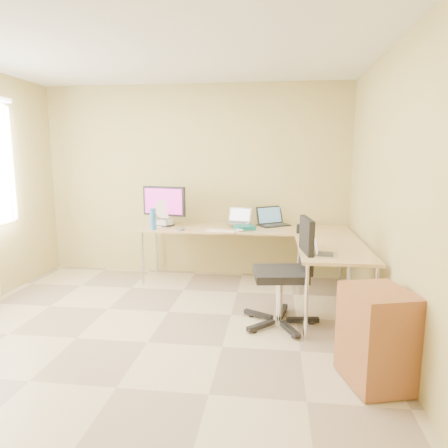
# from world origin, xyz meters

# --- Properties ---
(floor) EXTENTS (4.50, 4.50, 0.00)m
(floor) POSITION_xyz_m (0.00, 0.00, 0.00)
(floor) COLOR #CBB58F
(floor) RESTS_ON ground
(ceiling) EXTENTS (4.50, 4.50, 0.00)m
(ceiling) POSITION_xyz_m (0.00, 0.00, 2.60)
(ceiling) COLOR white
(ceiling) RESTS_ON ground
(wall_back) EXTENTS (4.50, 0.00, 4.50)m
(wall_back) POSITION_xyz_m (0.00, 2.25, 1.30)
(wall_back) COLOR tan
(wall_back) RESTS_ON ground
(wall_right) EXTENTS (0.00, 4.50, 4.50)m
(wall_right) POSITION_xyz_m (2.10, 0.00, 1.30)
(wall_right) COLOR tan
(wall_right) RESTS_ON ground
(desk_main) EXTENTS (2.65, 0.70, 0.73)m
(desk_main) POSITION_xyz_m (0.72, 1.85, 0.36)
(desk_main) COLOR tan
(desk_main) RESTS_ON ground
(desk_return) EXTENTS (0.70, 1.30, 0.73)m
(desk_return) POSITION_xyz_m (1.70, 0.85, 0.36)
(desk_return) COLOR tan
(desk_return) RESTS_ON ground
(monitor) EXTENTS (0.65, 0.36, 0.53)m
(monitor) POSITION_xyz_m (-0.34, 1.85, 0.99)
(monitor) COLOR black
(monitor) RESTS_ON desk_main
(book_stack) EXTENTS (0.31, 0.35, 0.05)m
(book_stack) POSITION_xyz_m (0.73, 1.76, 0.75)
(book_stack) COLOR #0F6763
(book_stack) RESTS_ON desk_main
(laptop_center) EXTENTS (0.35, 0.30, 0.20)m
(laptop_center) POSITION_xyz_m (0.63, 1.89, 0.88)
(laptop_center) COLOR #B6B6B6
(laptop_center) RESTS_ON desk_main
(laptop_black) EXTENTS (0.50, 0.47, 0.25)m
(laptop_black) POSITION_xyz_m (1.09, 2.05, 0.86)
(laptop_black) COLOR black
(laptop_black) RESTS_ON desk_main
(keyboard) EXTENTS (0.38, 0.21, 0.02)m
(keyboard) POSITION_xyz_m (0.46, 1.55, 0.74)
(keyboard) COLOR silver
(keyboard) RESTS_ON desk_main
(mouse) EXTENTS (0.10, 0.08, 0.03)m
(mouse) POSITION_xyz_m (0.69, 1.59, 0.75)
(mouse) COLOR white
(mouse) RESTS_ON desk_main
(mug) EXTENTS (0.12, 0.12, 0.09)m
(mug) POSITION_xyz_m (-0.26, 1.87, 0.78)
(mug) COLOR white
(mug) RESTS_ON desk_main
(cd_stack) EXTENTS (0.16, 0.16, 0.03)m
(cd_stack) POSITION_xyz_m (-0.05, 1.55, 0.75)
(cd_stack) COLOR silver
(cd_stack) RESTS_ON desk_main
(water_bottle) EXTENTS (0.10, 0.10, 0.27)m
(water_bottle) POSITION_xyz_m (-0.40, 1.55, 0.87)
(water_bottle) COLOR teal
(water_bottle) RESTS_ON desk_main
(papers) EXTENTS (0.32, 0.38, 0.01)m
(papers) POSITION_xyz_m (-0.40, 1.93, 0.73)
(papers) COLOR silver
(papers) RESTS_ON desk_main
(white_box) EXTENTS (0.27, 0.22, 0.09)m
(white_box) POSITION_xyz_m (-0.40, 1.88, 0.77)
(white_box) COLOR silver
(white_box) RESTS_ON desk_main
(desk_fan) EXTENTS (0.28, 0.28, 0.32)m
(desk_fan) POSITION_xyz_m (-0.33, 1.88, 0.89)
(desk_fan) COLOR white
(desk_fan) RESTS_ON desk_main
(black_cup) EXTENTS (0.08, 0.08, 0.11)m
(black_cup) POSITION_xyz_m (1.40, 1.55, 0.78)
(black_cup) COLOR black
(black_cup) RESTS_ON desk_main
(laptop_return) EXTENTS (0.31, 0.26, 0.19)m
(laptop_return) POSITION_xyz_m (1.57, 0.47, 0.83)
(laptop_return) COLOR silver
(laptop_return) RESTS_ON desk_return
(office_chair) EXTENTS (0.72, 0.72, 1.07)m
(office_chair) POSITION_xyz_m (1.17, 0.55, 0.50)
(office_chair) COLOR black
(office_chair) RESTS_ON ground
(cabinet) EXTENTS (0.53, 0.60, 0.70)m
(cabinet) POSITION_xyz_m (1.85, -0.42, 0.36)
(cabinet) COLOR brown
(cabinet) RESTS_ON ground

